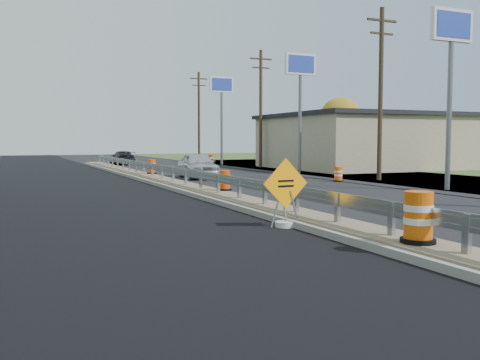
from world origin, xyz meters
name	(u,v)px	position (x,y,z in m)	size (l,w,h in m)	color
ground	(265,211)	(0.00, 0.00, 0.00)	(140.00, 140.00, 0.00)	black
milled_overlay	(79,189)	(-4.40, 10.00, 0.01)	(7.20, 120.00, 0.01)	black
median	(186,187)	(0.00, 8.00, 0.11)	(1.60, 55.00, 0.23)	gray
guardrail	(179,172)	(0.00, 9.00, 0.73)	(0.10, 46.15, 0.72)	silver
retail_building_near	(388,141)	(20.99, 20.00, 2.16)	(18.50, 12.50, 4.27)	tan
pylon_sign_south	(451,42)	(10.50, 3.00, 6.48)	(2.20, 0.30, 7.90)	slate
pylon_sign_mid	(300,75)	(10.50, 16.00, 6.48)	(2.20, 0.30, 7.90)	slate
pylon_sign_north	(222,93)	(10.50, 30.00, 6.48)	(2.20, 0.30, 7.90)	slate
utility_pole_smid	(381,91)	(11.50, 9.00, 4.93)	(1.90, 0.26, 9.40)	#473523
utility_pole_nmid	(261,106)	(11.50, 24.00, 4.93)	(1.90, 0.26, 9.40)	#473523
utility_pole_north	(199,115)	(11.50, 39.00, 4.93)	(1.90, 0.26, 9.40)	#473523
tree_far_yellow	(341,119)	(26.00, 34.00, 4.54)	(4.62, 4.62, 6.86)	#473523
caution_sign	(285,210)	(-0.90, -3.00, 0.45)	(1.28, 0.54, 1.77)	white
barrel_median_near	(418,218)	(-0.09, -6.89, 0.71)	(0.69, 0.69, 1.01)	black
barrel_median_mid	(225,181)	(0.55, 4.69, 0.61)	(0.54, 0.54, 0.80)	black
barrel_median_far	(152,167)	(0.55, 16.28, 0.64)	(0.58, 0.58, 0.84)	black
barrel_shoulder_near	(338,174)	(8.99, 9.24, 0.38)	(0.54, 0.54, 0.79)	black
barrel_shoulder_far	(211,160)	(9.20, 29.36, 0.46)	(0.65, 0.65, 0.95)	black
car_silver	(198,165)	(2.92, 14.75, 0.77)	(1.81, 4.49, 1.53)	silver
car_dark_far	(122,158)	(2.34, 33.98, 0.62)	(1.74, 4.28, 1.24)	black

